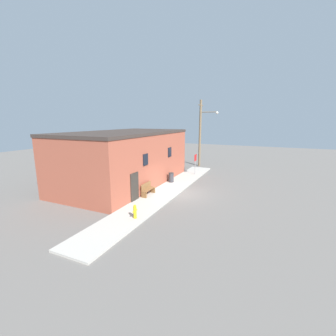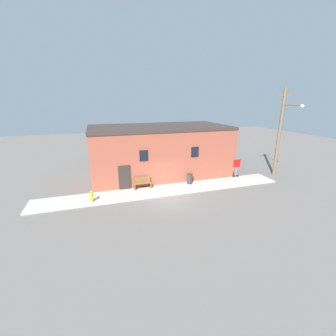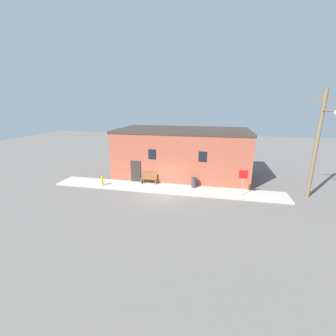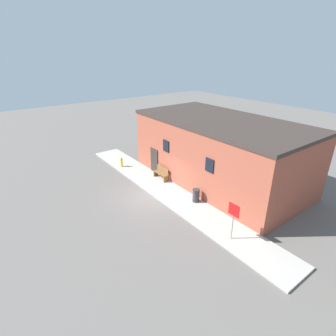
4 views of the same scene
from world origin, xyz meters
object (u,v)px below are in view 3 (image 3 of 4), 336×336
at_px(utility_pole, 317,143).
at_px(trash_bin, 194,182).
at_px(stop_sign, 243,178).
at_px(bench, 149,179).
at_px(fire_hydrant, 102,181).

bearing_deg(utility_pole, trash_bin, 179.41).
height_order(stop_sign, trash_bin, stop_sign).
xyz_separation_m(stop_sign, bench, (-8.35, 1.26, -1.07)).
distance_m(stop_sign, utility_pole, 6.12).
bearing_deg(stop_sign, trash_bin, 164.86).
xyz_separation_m(fire_hydrant, utility_pole, (17.78, 1.18, 3.95)).
xyz_separation_m(bench, trash_bin, (4.29, -0.16, -0.02)).
distance_m(fire_hydrant, bench, 4.35).
bearing_deg(fire_hydrant, utility_pole, 3.80).
bearing_deg(bench, utility_pole, -1.06).
height_order(fire_hydrant, stop_sign, stop_sign).
relative_size(stop_sign, trash_bin, 2.40).
distance_m(fire_hydrant, trash_bin, 8.49).
distance_m(stop_sign, bench, 8.51).
bearing_deg(stop_sign, fire_hydrant, -179.19).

